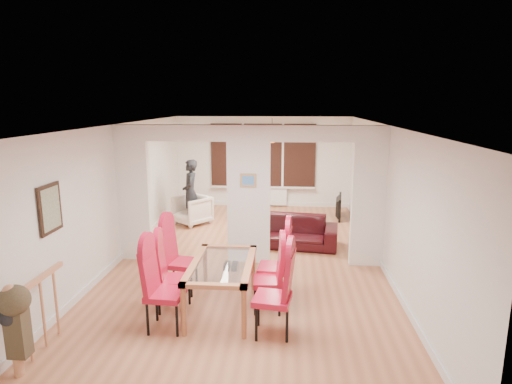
# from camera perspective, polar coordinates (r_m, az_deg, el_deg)

# --- Properties ---
(floor) EXTENTS (5.00, 9.00, 0.01)m
(floor) POSITION_cam_1_polar(r_m,az_deg,el_deg) (8.35, -0.94, -9.17)
(floor) COLOR #B26C47
(floor) RESTS_ON ground
(room_walls) EXTENTS (5.00, 9.00, 2.60)m
(room_walls) POSITION_cam_1_polar(r_m,az_deg,el_deg) (7.98, -0.97, -0.43)
(room_walls) COLOR silver
(room_walls) RESTS_ON floor
(divider_wall) EXTENTS (5.00, 0.18, 2.60)m
(divider_wall) POSITION_cam_1_polar(r_m,az_deg,el_deg) (7.98, -0.97, -0.43)
(divider_wall) COLOR white
(divider_wall) RESTS_ON floor
(bay_window_blinds) EXTENTS (3.00, 0.08, 1.80)m
(bay_window_blinds) POSITION_cam_1_polar(r_m,az_deg,el_deg) (12.31, 0.93, 4.91)
(bay_window_blinds) COLOR black
(bay_window_blinds) RESTS_ON room_walls
(radiator) EXTENTS (1.40, 0.08, 0.50)m
(radiator) POSITION_cam_1_polar(r_m,az_deg,el_deg) (12.48, 0.90, -0.58)
(radiator) COLOR white
(radiator) RESTS_ON floor
(pendant_light) EXTENTS (0.36, 0.36, 0.36)m
(pendant_light) POSITION_cam_1_polar(r_m,az_deg,el_deg) (11.10, 2.15, 7.51)
(pendant_light) COLOR orange
(pendant_light) RESTS_ON room_walls
(stair_newel) EXTENTS (0.40, 1.20, 1.10)m
(stair_newel) POSITION_cam_1_polar(r_m,az_deg,el_deg) (5.97, -26.85, -13.75)
(stair_newel) COLOR tan
(stair_newel) RESTS_ON floor
(wall_poster) EXTENTS (0.04, 0.52, 0.67)m
(wall_poster) POSITION_cam_1_polar(r_m,az_deg,el_deg) (6.40, -25.77, -2.00)
(wall_poster) COLOR gray
(wall_poster) RESTS_ON room_walls
(pillar_photo) EXTENTS (0.30, 0.03, 0.25)m
(pillar_photo) POSITION_cam_1_polar(r_m,az_deg,el_deg) (7.82, -1.05, 1.57)
(pillar_photo) COLOR #4C8CD8
(pillar_photo) RESTS_ON divider_wall
(dining_table) EXTENTS (0.89, 1.58, 0.74)m
(dining_table) POSITION_cam_1_polar(r_m,az_deg,el_deg) (6.40, -4.52, -12.44)
(dining_table) COLOR #AC653F
(dining_table) RESTS_ON floor
(dining_chair_la) EXTENTS (0.50, 0.50, 1.17)m
(dining_chair_la) POSITION_cam_1_polar(r_m,az_deg,el_deg) (5.95, -12.01, -12.38)
(dining_chair_la) COLOR #B6122F
(dining_chair_la) RESTS_ON floor
(dining_chair_lb) EXTENTS (0.48, 0.48, 1.09)m
(dining_chair_lb) POSITION_cam_1_polar(r_m,az_deg,el_deg) (6.44, -10.92, -10.77)
(dining_chair_lb) COLOR #B6122F
(dining_chair_lb) RESTS_ON floor
(dining_chair_lc) EXTENTS (0.54, 0.54, 1.15)m
(dining_chair_lc) POSITION_cam_1_polar(r_m,az_deg,el_deg) (6.98, -9.91, -8.64)
(dining_chair_lc) COLOR #B6122F
(dining_chair_lc) RESTS_ON floor
(dining_chair_ra) EXTENTS (0.54, 0.54, 1.18)m
(dining_chair_ra) POSITION_cam_1_polar(r_m,az_deg,el_deg) (5.70, 2.20, -13.21)
(dining_chair_ra) COLOR #B6122F
(dining_chair_ra) RESTS_ON floor
(dining_chair_rb) EXTENTS (0.46, 0.46, 1.07)m
(dining_chair_rb) POSITION_cam_1_polar(r_m,az_deg,el_deg) (6.32, 1.61, -11.13)
(dining_chair_rb) COLOR #B6122F
(dining_chair_rb) RESTS_ON floor
(dining_chair_rc) EXTENTS (0.50, 0.50, 1.16)m
(dining_chair_rc) POSITION_cam_1_polar(r_m,az_deg,el_deg) (6.69, 2.35, -9.36)
(dining_chair_rc) COLOR #B6122F
(dining_chair_rc) RESTS_ON floor
(sofa) EXTENTS (2.28, 1.12, 0.64)m
(sofa) POSITION_cam_1_polar(r_m,az_deg,el_deg) (9.16, 3.93, -5.16)
(sofa) COLOR black
(sofa) RESTS_ON floor
(armchair) EXTENTS (1.09, 1.09, 0.71)m
(armchair) POSITION_cam_1_polar(r_m,az_deg,el_deg) (10.81, -8.52, -2.38)
(armchair) COLOR beige
(armchair) RESTS_ON floor
(person) EXTENTS (0.67, 0.51, 1.63)m
(person) POSITION_cam_1_polar(r_m,az_deg,el_deg) (10.66, -8.73, -0.06)
(person) COLOR black
(person) RESTS_ON floor
(television) EXTENTS (1.04, 0.26, 0.59)m
(television) POSITION_cam_1_polar(r_m,az_deg,el_deg) (11.48, 10.59, -1.92)
(television) COLOR black
(television) RESTS_ON floor
(coffee_table) EXTENTS (1.09, 0.77, 0.23)m
(coffee_table) POSITION_cam_1_polar(r_m,az_deg,el_deg) (10.91, 0.63, -3.45)
(coffee_table) COLOR #321711
(coffee_table) RESTS_ON floor
(bottle) EXTENTS (0.07, 0.07, 0.27)m
(bottle) POSITION_cam_1_polar(r_m,az_deg,el_deg) (10.92, 0.32, -2.07)
(bottle) COLOR #143F19
(bottle) RESTS_ON coffee_table
(bowl) EXTENTS (0.20, 0.20, 0.05)m
(bowl) POSITION_cam_1_polar(r_m,az_deg,el_deg) (10.80, 0.28, -2.84)
(bowl) COLOR #321711
(bowl) RESTS_ON coffee_table
(shoes) EXTENTS (0.25, 0.27, 0.10)m
(shoes) POSITION_cam_1_polar(r_m,az_deg,el_deg) (7.96, -3.37, -9.89)
(shoes) COLOR black
(shoes) RESTS_ON floor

